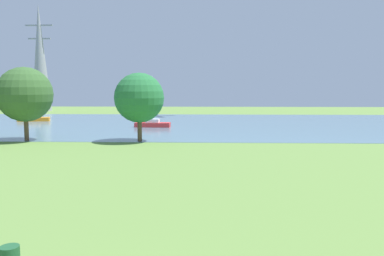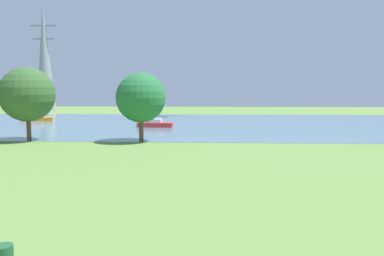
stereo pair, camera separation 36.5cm
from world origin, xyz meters
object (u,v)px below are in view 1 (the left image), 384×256
(tree_west_near, at_px, (139,98))
(sailboat_red, at_px, (153,124))
(electricity_pylon, at_px, (40,58))
(tree_mid_shore, at_px, (25,95))
(sailboat_orange, at_px, (34,118))

(tree_west_near, bearing_deg, sailboat_red, 92.72)
(sailboat_red, distance_m, electricity_pylon, 49.63)
(sailboat_red, height_order, electricity_pylon, electricity_pylon)
(sailboat_red, height_order, tree_mid_shore, tree_mid_shore)
(tree_west_near, bearing_deg, sailboat_orange, 132.87)
(sailboat_orange, relative_size, electricity_pylon, 0.28)
(tree_mid_shore, distance_m, tree_west_near, 11.59)
(tree_west_near, xyz_separation_m, electricity_pylon, (-31.77, 51.01, 7.90))
(electricity_pylon, bearing_deg, tree_west_near, -58.08)
(sailboat_orange, distance_m, tree_mid_shore, 24.84)
(sailboat_orange, bearing_deg, electricity_pylon, 110.76)
(sailboat_red, xyz_separation_m, sailboat_orange, (-20.35, 8.46, -0.00))
(tree_mid_shore, bearing_deg, sailboat_red, 52.31)
(sailboat_red, distance_m, sailboat_orange, 22.04)
(sailboat_red, relative_size, sailboat_orange, 1.02)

